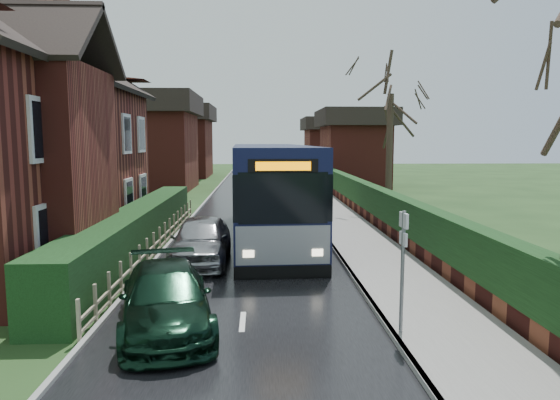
{
  "coord_description": "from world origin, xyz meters",
  "views": [
    {
      "loc": [
        0.38,
        -12.5,
        3.97
      ],
      "look_at": [
        1.13,
        5.37,
        1.8
      ],
      "focal_mm": 32.0,
      "sensor_mm": 36.0,
      "label": 1
    }
  ],
  "objects_px": {
    "car_silver": "(201,240)",
    "bus_stop_sign": "(403,255)",
    "bus": "(270,193)",
    "car_green": "(166,298)"
  },
  "relations": [
    {
      "from": "car_silver",
      "to": "bus_stop_sign",
      "type": "distance_m",
      "value": 7.96
    },
    {
      "from": "bus",
      "to": "car_silver",
      "type": "distance_m",
      "value": 4.77
    },
    {
      "from": "car_green",
      "to": "car_silver",
      "type": "bearing_deg",
      "value": 76.95
    },
    {
      "from": "car_silver",
      "to": "car_green",
      "type": "height_order",
      "value": "car_silver"
    },
    {
      "from": "bus",
      "to": "car_silver",
      "type": "height_order",
      "value": "bus"
    },
    {
      "from": "car_green",
      "to": "bus_stop_sign",
      "type": "bearing_deg",
      "value": -20.87
    },
    {
      "from": "bus",
      "to": "car_green",
      "type": "height_order",
      "value": "bus"
    },
    {
      "from": "bus",
      "to": "car_silver",
      "type": "relative_size",
      "value": 2.81
    },
    {
      "from": "car_silver",
      "to": "car_green",
      "type": "bearing_deg",
      "value": -91.39
    },
    {
      "from": "bus",
      "to": "car_green",
      "type": "distance_m",
      "value": 10.01
    }
  ]
}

